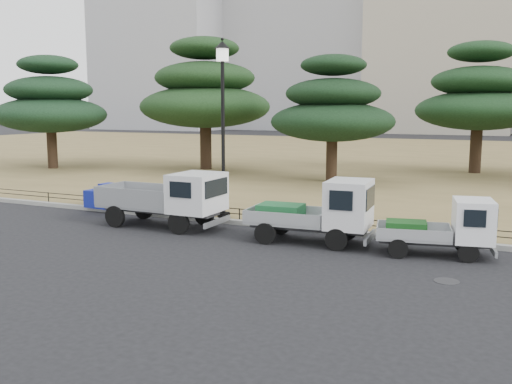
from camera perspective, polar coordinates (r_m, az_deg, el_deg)
The scene contains 14 objects.
ground at distance 17.38m, azimuth -2.82°, elevation -5.12°, with size 220.00×220.00×0.00m, color black.
lawn at distance 46.37m, azimuth 15.25°, elevation 3.20°, with size 120.00×56.00×0.15m, color olive.
curb at distance 19.64m, azimuth 0.75°, elevation -3.29°, with size 120.00×0.25×0.16m, color gray.
truck_large at distance 19.69m, azimuth -8.83°, elevation -0.44°, with size 4.40×1.78×1.92m.
truck_kei_front at distance 17.28m, azimuth 6.30°, elevation -1.94°, with size 3.80×1.85×1.96m.
truck_kei_rear at distance 16.56m, azimuth 18.25°, elevation -3.39°, with size 3.26×1.86×1.60m.
street_lamp at distance 20.27m, azimuth -3.34°, elevation 9.20°, with size 0.56×0.56×6.21m.
pipe_fence at distance 19.71m, azimuth 0.93°, elevation -2.19°, with size 38.00×0.04×0.40m.
tarp_pile at distance 23.40m, azimuth -14.68°, elevation -0.53°, with size 1.53×1.17×0.97m.
manhole at distance 14.37m, azimuth 18.53°, elevation -8.45°, with size 0.60×0.60×0.01m, color #2D2D30.
pine_west_far at distance 39.44m, azimuth -19.92°, elevation 8.32°, with size 7.17×7.17×7.24m.
pine_west_near at distance 36.78m, azimuth -5.11°, elevation 9.77°, with size 8.31×8.31×8.31m.
pine_center_left at distance 30.59m, azimuth 7.66°, elevation 8.23°, with size 6.56×6.56×6.67m.
pine_center_right at distance 36.89m, azimuth 21.37°, elevation 8.80°, with size 7.36×7.36×7.81m.
Camera 1 is at (7.96, -14.91, 4.07)m, focal length 40.00 mm.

